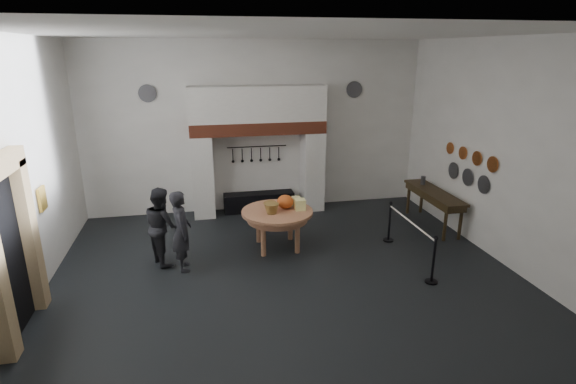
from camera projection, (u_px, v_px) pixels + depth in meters
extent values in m
cube|color=black|center=(286.00, 273.00, 8.92)|extent=(9.00, 8.00, 0.02)
cube|color=silver|center=(285.00, 33.00, 7.55)|extent=(9.00, 8.00, 0.02)
cube|color=white|center=(256.00, 128.00, 11.97)|extent=(9.00, 0.02, 4.50)
cube|color=white|center=(364.00, 258.00, 4.50)|extent=(9.00, 0.02, 4.50)
cube|color=white|center=(17.00, 177.00, 7.37)|extent=(0.02, 8.00, 4.50)
cube|color=white|center=(503.00, 152.00, 9.10)|extent=(0.02, 8.00, 4.50)
cube|color=silver|center=(203.00, 176.00, 11.72)|extent=(0.55, 0.70, 2.15)
cube|color=silver|center=(312.00, 171.00, 12.28)|extent=(0.55, 0.70, 2.15)
cube|color=#9E442B|center=(258.00, 127.00, 11.62)|extent=(3.50, 0.72, 0.32)
cube|color=silver|center=(257.00, 104.00, 11.44)|extent=(3.50, 0.70, 0.90)
cube|color=black|center=(259.00, 202.00, 12.32)|extent=(1.90, 0.45, 0.50)
cylinder|color=black|center=(257.00, 147.00, 12.05)|extent=(1.60, 0.02, 0.02)
cube|color=black|center=(8.00, 258.00, 6.75)|extent=(0.04, 1.10, 2.50)
cube|color=tan|center=(29.00, 236.00, 7.40)|extent=(0.22, 0.30, 2.60)
cube|color=gold|center=(42.00, 199.00, 8.33)|extent=(0.05, 0.34, 0.44)
cylinder|color=tan|center=(277.00, 212.00, 9.84)|extent=(2.00, 2.00, 0.07)
ellipsoid|color=#CE551D|center=(285.00, 202.00, 9.91)|extent=(0.36, 0.36, 0.31)
cube|color=#FDFB97|center=(300.00, 205.00, 9.84)|extent=(0.22, 0.22, 0.24)
cube|color=#E6D989|center=(296.00, 201.00, 10.12)|extent=(0.18, 0.18, 0.20)
cone|color=olive|center=(272.00, 208.00, 9.63)|extent=(0.41, 0.41, 0.22)
ellipsoid|color=#9D6438|center=(270.00, 203.00, 10.12)|extent=(0.31, 0.18, 0.13)
imported|color=black|center=(182.00, 231.00, 8.86)|extent=(0.46, 0.64, 1.65)
imported|color=#222227|center=(162.00, 226.00, 9.16)|extent=(0.88, 0.97, 1.62)
cube|color=#322512|center=(434.00, 192.00, 11.07)|extent=(0.55, 2.20, 0.06)
cylinder|color=#494A4E|center=(423.00, 180.00, 11.59)|extent=(0.12, 0.12, 0.22)
cylinder|color=#C6662D|center=(493.00, 164.00, 9.37)|extent=(0.03, 0.34, 0.34)
cylinder|color=#C6662D|center=(477.00, 158.00, 9.89)|extent=(0.03, 0.32, 0.32)
cylinder|color=#C6662D|center=(463.00, 153.00, 10.40)|extent=(0.03, 0.30, 0.30)
cylinder|color=#C6662D|center=(450.00, 148.00, 10.91)|extent=(0.03, 0.28, 0.28)
cylinder|color=#4C4C51|center=(484.00, 185.00, 9.71)|extent=(0.03, 0.40, 0.40)
cylinder|color=#4C4C51|center=(468.00, 177.00, 10.27)|extent=(0.03, 0.40, 0.40)
cylinder|color=#4C4C51|center=(453.00, 171.00, 10.83)|extent=(0.03, 0.40, 0.40)
cylinder|color=#4C4C51|center=(147.00, 93.00, 11.12)|extent=(0.44, 0.03, 0.44)
cylinder|color=#4C4C51|center=(354.00, 90.00, 12.16)|extent=(0.44, 0.03, 0.44)
cylinder|color=black|center=(433.00, 261.00, 8.43)|extent=(0.05, 0.05, 0.90)
cylinder|color=black|center=(390.00, 223.00, 10.29)|extent=(0.05, 0.05, 0.90)
cylinder|color=white|center=(411.00, 222.00, 9.24)|extent=(0.04, 2.00, 0.04)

